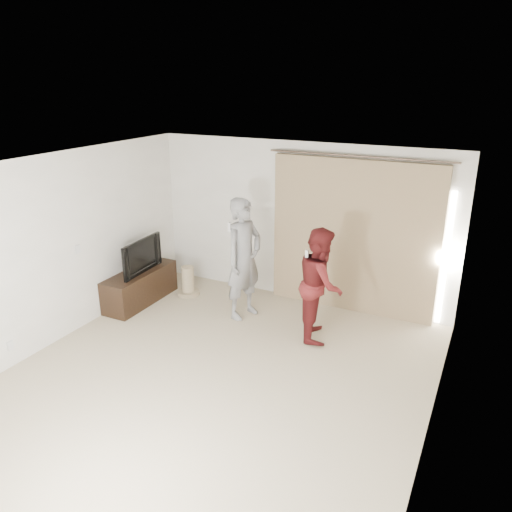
# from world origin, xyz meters

# --- Properties ---
(floor) EXTENTS (5.50, 5.50, 0.00)m
(floor) POSITION_xyz_m (0.00, 0.00, 0.00)
(floor) COLOR tan
(floor) RESTS_ON ground
(wall_back) EXTENTS (5.00, 0.04, 2.60)m
(wall_back) POSITION_xyz_m (0.00, 2.75, 1.30)
(wall_back) COLOR white
(wall_back) RESTS_ON ground
(wall_left) EXTENTS (0.04, 5.50, 2.60)m
(wall_left) POSITION_xyz_m (-2.50, -0.00, 1.30)
(wall_left) COLOR white
(wall_left) RESTS_ON ground
(ceiling) EXTENTS (5.00, 5.50, 0.01)m
(ceiling) POSITION_xyz_m (0.00, 0.00, 2.60)
(ceiling) COLOR silver
(ceiling) RESTS_ON wall_back
(curtain) EXTENTS (2.80, 0.11, 2.46)m
(curtain) POSITION_xyz_m (0.91, 2.68, 1.20)
(curtain) COLOR tan
(curtain) RESTS_ON ground
(tv_console) EXTENTS (0.49, 1.40, 0.54)m
(tv_console) POSITION_xyz_m (-2.27, 1.41, 0.27)
(tv_console) COLOR black
(tv_console) RESTS_ON ground
(tv) EXTENTS (0.17, 0.97, 0.56)m
(tv) POSITION_xyz_m (-2.27, 1.41, 0.82)
(tv) COLOR black
(tv) RESTS_ON tv_console
(scratching_post) EXTENTS (0.38, 0.38, 0.50)m
(scratching_post) POSITION_xyz_m (-1.72, 2.00, 0.20)
(scratching_post) COLOR tan
(scratching_post) RESTS_ON ground
(person_man) EXTENTS (0.61, 0.78, 1.88)m
(person_man) POSITION_xyz_m (-0.50, 1.73, 0.94)
(person_man) COLOR slate
(person_man) RESTS_ON ground
(person_woman) EXTENTS (0.84, 0.94, 1.62)m
(person_woman) POSITION_xyz_m (0.77, 1.62, 0.81)
(person_woman) COLOR #561517
(person_woman) RESTS_ON ground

